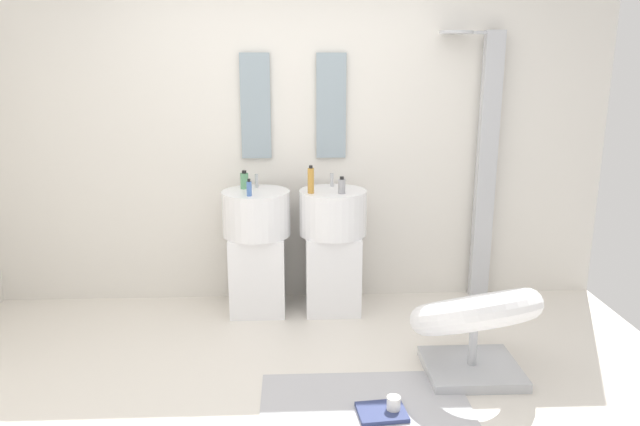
% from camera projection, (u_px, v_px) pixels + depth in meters
% --- Properties ---
extents(ground_plane, '(4.80, 3.60, 0.04)m').
position_uv_depth(ground_plane, '(297.00, 409.00, 3.31)').
color(ground_plane, silver).
extents(rear_partition, '(4.80, 0.10, 2.60)m').
position_uv_depth(rear_partition, '(294.00, 133.00, 4.58)').
color(rear_partition, silver).
rests_on(rear_partition, ground_plane).
extents(pedestal_sink_left, '(0.49, 0.49, 1.02)m').
position_uv_depth(pedestal_sink_left, '(257.00, 246.00, 4.45)').
color(pedestal_sink_left, white).
rests_on(pedestal_sink_left, ground_plane).
extents(pedestal_sink_right, '(0.49, 0.49, 1.02)m').
position_uv_depth(pedestal_sink_right, '(333.00, 245.00, 4.47)').
color(pedestal_sink_right, white).
rests_on(pedestal_sink_right, ground_plane).
extents(vanity_mirror_left, '(0.22, 0.03, 0.77)m').
position_uv_depth(vanity_mirror_left, '(256.00, 106.00, 4.45)').
color(vanity_mirror_left, '#8C9EA8').
extents(vanity_mirror_right, '(0.22, 0.03, 0.77)m').
position_uv_depth(vanity_mirror_right, '(331.00, 106.00, 4.48)').
color(vanity_mirror_right, '#8C9EA8').
extents(shower_column, '(0.49, 0.24, 2.05)m').
position_uv_depth(shower_column, '(485.00, 163.00, 4.58)').
color(shower_column, '#B7BABF').
rests_on(shower_column, ground_plane).
extents(lounge_chair, '(1.01, 1.01, 0.65)m').
position_uv_depth(lounge_chair, '(475.00, 320.00, 3.57)').
color(lounge_chair, '#B7BABF').
rests_on(lounge_chair, ground_plane).
extents(area_rug, '(1.15, 0.66, 0.01)m').
position_uv_depth(area_rug, '(365.00, 403.00, 3.32)').
color(area_rug, '#B2B2B7').
rests_on(area_rug, ground_plane).
extents(magazine_navy, '(0.27, 0.23, 0.02)m').
position_uv_depth(magazine_navy, '(382.00, 412.00, 3.21)').
color(magazine_navy, navy).
rests_on(magazine_navy, area_rug).
extents(coffee_mug, '(0.07, 0.07, 0.10)m').
position_uv_depth(coffee_mug, '(393.00, 405.00, 3.21)').
color(coffee_mug, white).
rests_on(coffee_mug, area_rug).
extents(soap_bottle_green, '(0.06, 0.06, 0.13)m').
position_uv_depth(soap_bottle_green, '(244.00, 181.00, 4.41)').
color(soap_bottle_green, '#59996B').
rests_on(soap_bottle_green, pedestal_sink_left).
extents(soap_bottle_grey, '(0.05, 0.05, 0.12)m').
position_uv_depth(soap_bottle_grey, '(342.00, 186.00, 4.25)').
color(soap_bottle_grey, '#99999E').
rests_on(soap_bottle_grey, pedestal_sink_right).
extents(soap_bottle_blue, '(0.04, 0.04, 0.12)m').
position_uv_depth(soap_bottle_blue, '(249.00, 188.00, 4.18)').
color(soap_bottle_blue, '#4C72B7').
rests_on(soap_bottle_blue, pedestal_sink_left).
extents(soap_bottle_amber, '(0.05, 0.05, 0.20)m').
position_uv_depth(soap_bottle_amber, '(311.00, 180.00, 4.26)').
color(soap_bottle_amber, '#C68C38').
rests_on(soap_bottle_amber, pedestal_sink_right).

